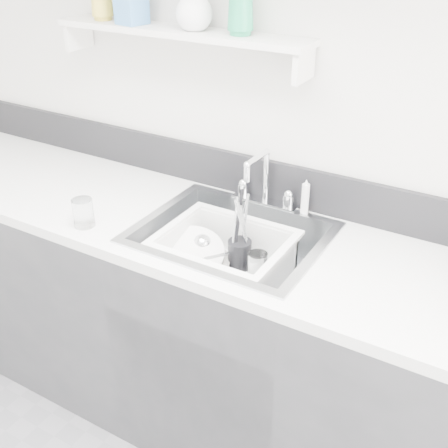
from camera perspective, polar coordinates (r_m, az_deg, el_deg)
The scene contains 14 objects.
counter_run at distance 2.20m, azimuth 0.67°, elevation -11.35°, with size 3.20×0.62×0.92m.
backsplash at distance 2.13m, azimuth 4.77°, elevation 4.41°, with size 3.20×0.02×0.16m, color black.
sink at distance 1.98m, azimuth 0.74°, elevation -3.18°, with size 0.64×0.52×0.20m, color silver, non-canonical shape.
faucet at distance 2.10m, azimuth 4.11°, elevation 3.40°, with size 0.26×0.18×0.23m.
side_sprayer at distance 2.04m, azimuth 8.25°, elevation 2.73°, with size 0.03×0.03×0.14m, color white.
wall_shelf at distance 2.09m, azimuth -4.62°, elevation 18.68°, with size 1.00×0.16×0.12m.
wash_tub at distance 1.95m, azimuth 0.04°, elevation -3.45°, with size 0.44×0.36×0.17m, color white, non-canonical shape.
plate_stack at distance 2.02m, azimuth -2.94°, elevation -3.62°, with size 0.28×0.27×0.11m.
utensil_cup at distance 2.00m, azimuth 1.59°, elevation -2.85°, with size 0.08×0.08×0.28m.
ladle at distance 2.01m, azimuth -0.89°, elevation -3.37°, with size 0.29×0.10×0.08m, color silver, non-canonical shape.
tumbler_in_tub at distance 1.95m, azimuth 3.42°, elevation -4.26°, with size 0.07×0.07×0.10m, color white.
tumbler_counter at distance 2.01m, azimuth -14.11°, elevation 1.11°, with size 0.07×0.07×0.10m, color white.
bowl_small at distance 1.92m, azimuth 1.80°, elevation -6.07°, with size 0.10×0.10×0.03m, color white.
soap_bottle_c at distance 2.03m, azimuth -3.08°, elevation 21.29°, with size 0.13×0.13×0.16m, color white.
Camera 1 is at (0.83, -0.26, 1.89)m, focal length 45.00 mm.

